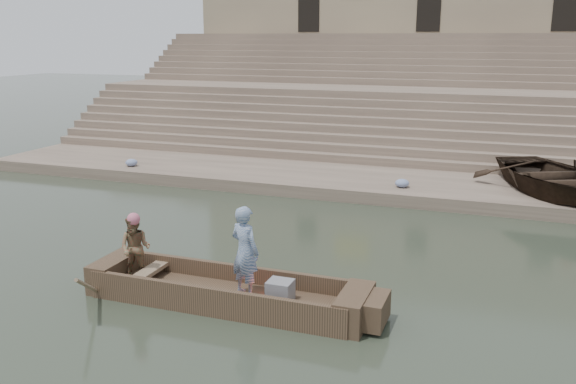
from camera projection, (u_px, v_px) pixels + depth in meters
The scene contains 13 objects.
ground at pixel (355, 279), 13.14m from camera, with size 120.00×120.00×0.00m, color #283125.
lower_landing at pixel (414, 187), 20.38m from camera, with size 32.00×4.00×0.40m, color gray.
mid_landing at pixel (443, 122), 26.91m from camera, with size 32.00×3.00×2.80m, color gray.
upper_landing at pixel (459, 83), 32.99m from camera, with size 32.00×3.00×5.20m, color gray.
ghat_steps at pixel (447, 109), 28.36m from camera, with size 32.00×11.00×5.20m.
building_wall at pixel (469, 27), 35.90m from camera, with size 32.00×5.07×11.20m.
main_rowboat at pixel (226, 298), 11.95m from camera, with size 5.00×1.30×0.22m, color brown.
rowboat_trim at pixel (235, 290), 11.83m from camera, with size 6.04×2.63×2.01m.
standing_man at pixel (245, 251), 11.60m from camera, with size 0.65×0.42×1.77m, color navy.
rowing_man at pixel (135, 248), 12.42m from camera, with size 0.65×0.51×1.34m, color #297D4B.
television at pixel (280, 291), 11.51m from camera, with size 0.46×0.42×0.40m.
beached_rowboat at pixel (552, 176), 18.67m from camera, with size 3.63×5.08×1.05m, color #2D2116.
cloth_bundles at pixel (434, 184), 19.37m from camera, with size 19.92×2.08×0.26m.
Camera 1 is at (2.86, -12.03, 5.03)m, focal length 38.44 mm.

